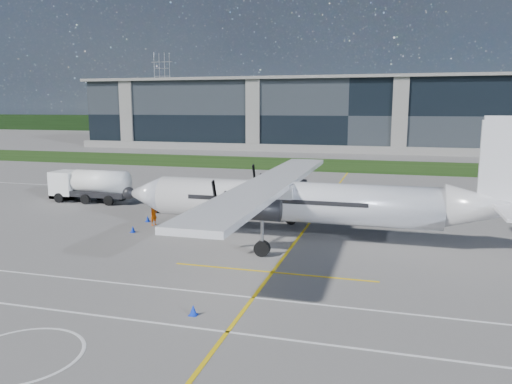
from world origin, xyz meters
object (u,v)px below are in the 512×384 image
at_px(baggage_tug, 170,203).
at_px(ground_crew_person, 154,212).
at_px(turboprop_aircraft, 308,179).
at_px(fuel_tanker_truck, 86,186).
at_px(safety_cone_nose_stbd, 148,219).
at_px(safety_cone_stbdwing, 314,198).
at_px(safety_cone_portwing, 193,310).
at_px(pylon_west, 163,92).
at_px(safety_cone_nose_port, 133,229).

bearing_deg(baggage_tug, ground_crew_person, -79.38).
xyz_separation_m(turboprop_aircraft, baggage_tug, (-13.59, 6.21, -3.61)).
bearing_deg(baggage_tug, turboprop_aircraft, -24.55).
xyz_separation_m(fuel_tanker_truck, safety_cone_nose_stbd, (10.15, -6.36, -1.35)).
relative_size(fuel_tanker_truck, ground_crew_person, 4.10).
xyz_separation_m(safety_cone_stbdwing, safety_cone_portwing, (-0.82, -29.23, 0.00)).
distance_m(pylon_west, safety_cone_portwing, 182.39).
relative_size(baggage_tug, safety_cone_portwing, 5.61).
height_order(turboprop_aircraft, baggage_tug, turboprop_aircraft).
distance_m(safety_cone_stbdwing, safety_cone_nose_stbd, 17.41).
bearing_deg(turboprop_aircraft, pylon_west, 119.40).
distance_m(ground_crew_person, safety_cone_nose_port, 2.70).
relative_size(safety_cone_stbdwing, safety_cone_nose_stbd, 1.00).
bearing_deg(turboprop_aircraft, safety_cone_nose_stbd, 170.93).
bearing_deg(safety_cone_nose_stbd, turboprop_aircraft, -9.07).
xyz_separation_m(fuel_tanker_truck, safety_cone_nose_port, (10.76, -9.86, -1.35)).
xyz_separation_m(safety_cone_stbdwing, safety_cone_nose_stbd, (-11.76, -12.84, 0.00)).
xyz_separation_m(safety_cone_nose_port, safety_cone_portwing, (10.33, -12.88, 0.00)).
relative_size(baggage_tug, safety_cone_nose_stbd, 5.61).
relative_size(turboprop_aircraft, safety_cone_portwing, 59.37).
bearing_deg(pylon_west, safety_cone_stbdwing, -58.52).
bearing_deg(pylon_west, safety_cone_nose_stbd, -64.44).
xyz_separation_m(baggage_tug, safety_cone_portwing, (10.79, -20.40, -0.59)).
distance_m(pylon_west, baggage_tug, 159.35).
relative_size(turboprop_aircraft, safety_cone_stbdwing, 59.37).
xyz_separation_m(turboprop_aircraft, ground_crew_person, (-12.65, 1.22, -3.41)).
bearing_deg(safety_cone_stbdwing, pylon_west, 121.48).
xyz_separation_m(pylon_west, safety_cone_nose_port, (70.61, -149.90, -14.75)).
distance_m(baggage_tug, ground_crew_person, 5.08).
bearing_deg(pylon_west, baggage_tug, -63.77).
distance_m(ground_crew_person, safety_cone_nose_stbd, 1.66).
relative_size(turboprop_aircraft, baggage_tug, 10.58).
relative_size(pylon_west, safety_cone_nose_port, 60.00).
xyz_separation_m(turboprop_aircraft, safety_cone_portwing, (-2.80, -14.19, -4.20)).
bearing_deg(ground_crew_person, safety_cone_nose_port, -172.87).
bearing_deg(safety_cone_nose_stbd, safety_cone_nose_port, -80.18).
bearing_deg(fuel_tanker_truck, pylon_west, 113.14).
distance_m(pylon_west, fuel_tanker_truck, 152.88).
xyz_separation_m(safety_cone_portwing, safety_cone_nose_stbd, (-10.93, 16.38, 0.00)).
bearing_deg(safety_cone_nose_port, fuel_tanker_truck, 137.49).
xyz_separation_m(turboprop_aircraft, fuel_tanker_truck, (-23.89, 8.55, -2.85)).
relative_size(safety_cone_stbdwing, safety_cone_portwing, 1.00).
xyz_separation_m(ground_crew_person, safety_cone_stbdwing, (10.68, 13.81, -0.79)).
xyz_separation_m(pylon_west, turboprop_aircraft, (83.74, -148.58, -10.55)).
xyz_separation_m(fuel_tanker_truck, safety_cone_portwing, (21.09, -22.74, -1.35)).
bearing_deg(turboprop_aircraft, ground_crew_person, 174.50).
bearing_deg(safety_cone_stbdwing, turboprop_aircraft, -82.51).
height_order(fuel_tanker_truck, ground_crew_person, fuel_tanker_truck).
height_order(pylon_west, fuel_tanker_truck, pylon_west).
distance_m(safety_cone_stbdwing, safety_cone_nose_port, 19.79).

